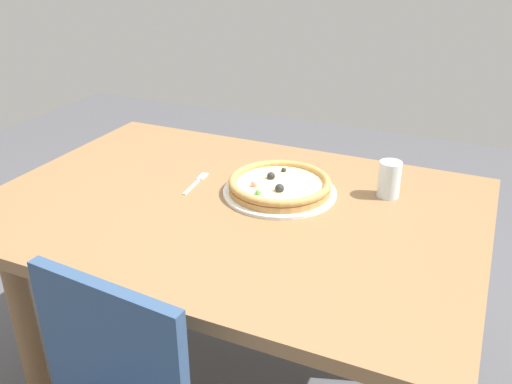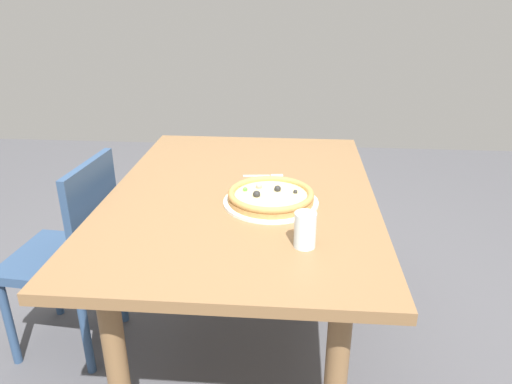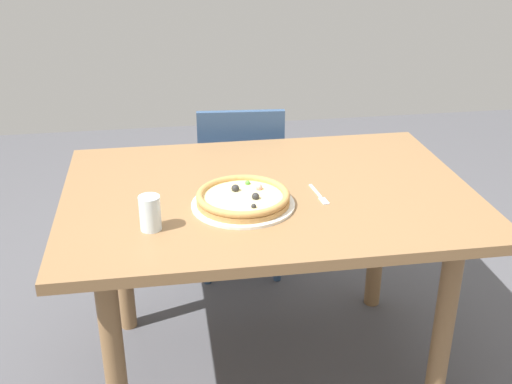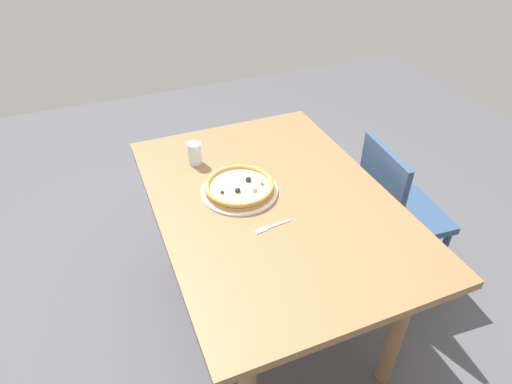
# 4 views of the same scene
# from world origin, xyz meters

# --- Properties ---
(ground_plane) EXTENTS (6.00, 6.00, 0.00)m
(ground_plane) POSITION_xyz_m (0.00, 0.00, 0.00)
(ground_plane) COLOR #4C4C51
(dining_table) EXTENTS (1.42, 1.00, 0.77)m
(dining_table) POSITION_xyz_m (0.00, 0.00, 0.67)
(dining_table) COLOR olive
(dining_table) RESTS_ON ground
(chair_near) EXTENTS (0.43, 0.43, 0.87)m
(chair_near) POSITION_xyz_m (0.01, -0.71, 0.48)
(chair_near) COLOR navy
(chair_near) RESTS_ON ground
(plate) EXTENTS (0.34, 0.34, 0.01)m
(plate) POSITION_xyz_m (0.10, 0.12, 0.77)
(plate) COLOR silver
(plate) RESTS_ON dining_table
(pizza) EXTENTS (0.31, 0.31, 0.05)m
(pizza) POSITION_xyz_m (0.10, 0.12, 0.80)
(pizza) COLOR #B78447
(pizza) RESTS_ON plate
(fork) EXTENTS (0.03, 0.17, 0.00)m
(fork) POSITION_xyz_m (-0.16, 0.08, 0.77)
(fork) COLOR silver
(fork) RESTS_ON dining_table
(drinking_glass) EXTENTS (0.07, 0.07, 0.11)m
(drinking_glass) POSITION_xyz_m (0.41, 0.23, 0.82)
(drinking_glass) COLOR silver
(drinking_glass) RESTS_ON dining_table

